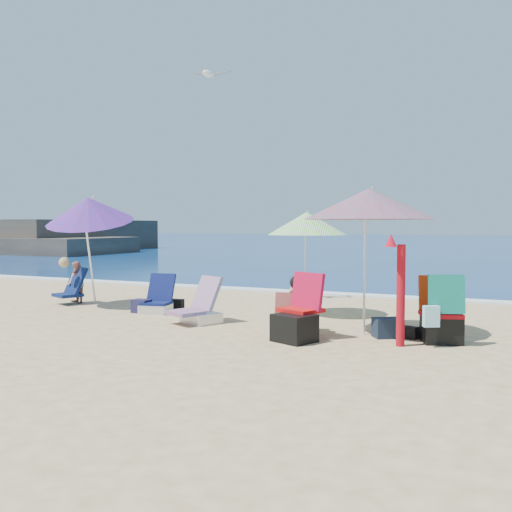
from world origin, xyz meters
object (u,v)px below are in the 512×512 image
at_px(person_left, 75,282).
at_px(seagull, 208,74).
at_px(umbrella_striped, 307,223).
at_px(camp_chair_right, 441,318).
at_px(chair_navy, 157,303).
at_px(umbrella_blue, 89,210).
at_px(furled_umbrella, 399,285).
at_px(person_center, 296,305).
at_px(umbrella_turquoise, 369,204).
at_px(chair_rainbow, 200,311).
at_px(camp_chair_left, 297,321).

bearing_deg(person_left, seagull, 27.81).
relative_size(umbrella_striped, camp_chair_right, 1.96).
bearing_deg(chair_navy, umbrella_blue, 175.84).
xyz_separation_m(furled_umbrella, person_center, (-1.59, 0.41, -0.41)).
xyz_separation_m(umbrella_turquoise, seagull, (-3.79, 2.02, 2.77)).
bearing_deg(chair_rainbow, person_center, -1.68).
bearing_deg(seagull, person_center, -39.33).
height_order(umbrella_blue, chair_navy, umbrella_blue).
relative_size(furled_umbrella, person_center, 1.76).
bearing_deg(camp_chair_left, umbrella_blue, 163.80).
xyz_separation_m(person_center, person_left, (-5.20, 0.99, 0.03)).
bearing_deg(chair_navy, seagull, 82.76).
bearing_deg(camp_chair_right, chair_navy, 172.95).
xyz_separation_m(chair_navy, camp_chair_right, (5.06, -0.63, 0.16)).
distance_m(umbrella_striped, person_left, 5.00).
distance_m(umbrella_striped, camp_chair_left, 2.59).
bearing_deg(chair_rainbow, chair_navy, 153.57).
relative_size(camp_chair_right, seagull, 1.21).
distance_m(umbrella_turquoise, umbrella_blue, 5.69).
height_order(chair_rainbow, camp_chair_right, camp_chair_right).
bearing_deg(furled_umbrella, person_left, 168.36).
height_order(umbrella_blue, seagull, seagull).
height_order(umbrella_striped, camp_chair_left, umbrella_striped).
bearing_deg(camp_chair_right, umbrella_blue, 173.67).
height_order(furled_umbrella, chair_rainbow, furled_umbrella).
height_order(umbrella_blue, furled_umbrella, umbrella_blue).
height_order(umbrella_striped, umbrella_blue, umbrella_blue).
distance_m(umbrella_blue, person_left, 1.58).
xyz_separation_m(camp_chair_right, person_left, (-7.28, 0.94, 0.09)).
distance_m(umbrella_turquoise, seagull, 5.11).
height_order(person_left, seagull, seagull).
distance_m(person_left, seagull, 5.06).
bearing_deg(chair_navy, umbrella_striped, 17.53).
height_order(camp_chair_right, person_left, person_left).
relative_size(umbrella_turquoise, chair_rainbow, 2.65).
distance_m(camp_chair_left, seagull, 6.06).
height_order(camp_chair_left, seagull, seagull).
distance_m(umbrella_striped, seagull, 3.96).
xyz_separation_m(umbrella_blue, person_left, (-0.56, 0.19, -1.47)).
relative_size(camp_chair_left, person_left, 0.97).
bearing_deg(umbrella_blue, umbrella_turquoise, -5.58).
distance_m(umbrella_striped, chair_navy, 3.09).
bearing_deg(person_left, chair_rainbow, -15.05).
bearing_deg(camp_chair_left, person_center, 111.21).
bearing_deg(camp_chair_right, chair_rainbow, -180.00).
distance_m(camp_chair_right, person_left, 7.34).
xyz_separation_m(camp_chair_left, person_left, (-5.44, 1.61, 0.16)).
distance_m(umbrella_turquoise, person_left, 6.44).
relative_size(umbrella_turquoise, chair_navy, 3.39).
relative_size(umbrella_blue, seagull, 2.94).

